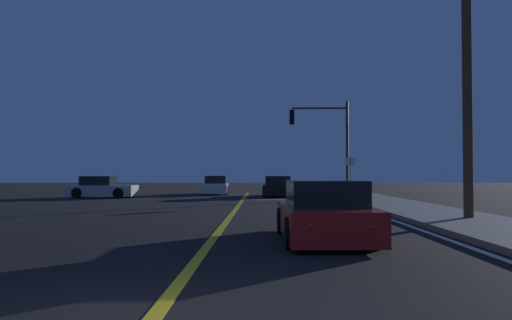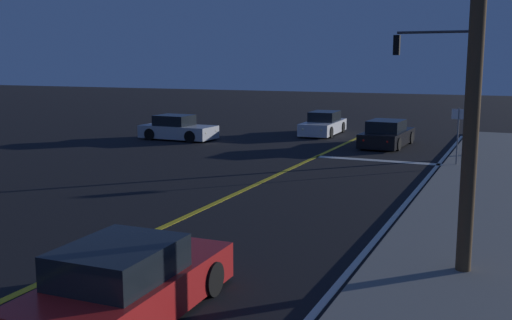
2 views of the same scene
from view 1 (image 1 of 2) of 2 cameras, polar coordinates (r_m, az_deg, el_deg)
name	(u,v)px [view 1 (image 1 of 2)]	position (r m, az deg, el deg)	size (l,w,h in m)	color
sidewalk_right	(437,215)	(18.78, 19.54, -5.77)	(3.20, 46.72, 0.15)	slate
lane_line_center	(230,217)	(17.83, -2.93, -6.31)	(0.20, 44.12, 0.01)	gold
lane_line_edge_right	(384,217)	(18.28, 14.01, -6.15)	(0.16, 44.12, 0.01)	silver
stop_bar	(291,200)	(29.29, 3.95, -4.44)	(5.55, 0.50, 0.01)	silver
car_following_oncoming_black	(278,187)	(33.90, 2.49, -3.07)	(2.10, 4.66, 1.34)	black
car_lead_oncoming_silver	(101,188)	(33.39, -16.84, -3.03)	(4.19, 1.99, 1.34)	#B2B5BA
car_far_approaching_white	(216,186)	(37.49, -4.51, -2.92)	(1.95, 4.67, 1.34)	silver
car_mid_block_red	(324,214)	(11.59, 7.58, -6.01)	(2.02, 4.46, 1.34)	maroon
traffic_signal_near_right	(327,134)	(31.85, 7.88, 2.88)	(3.63, 0.28, 5.93)	#38383D
utility_pole_right	(467,33)	(17.57, 22.40, 12.94)	(1.72, 0.30, 11.29)	#4C3823
street_sign_corner	(350,171)	(29.13, 10.45, -1.23)	(0.56, 0.08, 2.43)	slate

